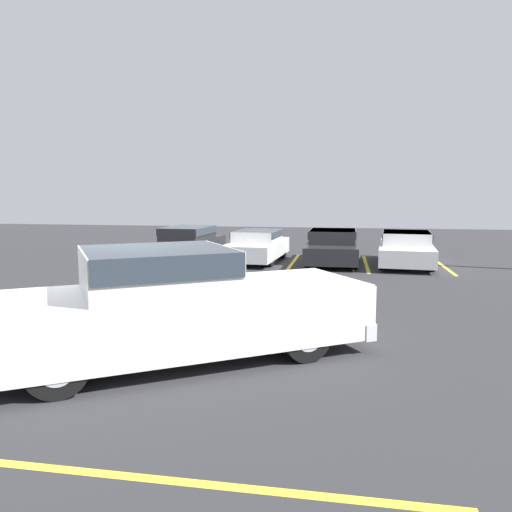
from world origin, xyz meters
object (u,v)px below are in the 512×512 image
object	(u,v)px
parked_sedan_a	(187,242)
parked_sedan_d	(406,247)
parked_sedan_b	(257,245)
wheel_stop_curb	(213,250)
traffic_cone	(26,299)
parked_sedan_c	(333,246)
pickup_truck	(178,305)

from	to	relation	value
parked_sedan_a	parked_sedan_d	world-z (taller)	parked_sedan_a
parked_sedan_b	wheel_stop_curb	world-z (taller)	parked_sedan_b
parked_sedan_d	traffic_cone	world-z (taller)	parked_sedan_d
traffic_cone	parked_sedan_b	bearing A→B (deg)	66.32
parked_sedan_b	wheel_stop_curb	xyz separation A→B (m)	(-2.49, 2.84, -0.56)
parked_sedan_a	parked_sedan_b	distance (m)	2.76
traffic_cone	parked_sedan_d	bearing A→B (deg)	43.14
parked_sedan_c	traffic_cone	size ratio (longest dim) A/B	9.07
parked_sedan_b	parked_sedan_c	bearing A→B (deg)	93.23
parked_sedan_c	wheel_stop_curb	xyz separation A→B (m)	(-5.33, 2.86, -0.59)
parked_sedan_a	wheel_stop_curb	bearing A→B (deg)	177.97
pickup_truck	wheel_stop_curb	xyz separation A→B (m)	(-3.21, 14.17, -0.80)
parked_sedan_a	parked_sedan_d	bearing A→B (deg)	93.83
traffic_cone	wheel_stop_curb	xyz separation A→B (m)	(1.30, 11.48, -0.14)
parked_sedan_a	parked_sedan_b	world-z (taller)	parked_sedan_a
parked_sedan_a	traffic_cone	xyz separation A→B (m)	(-1.03, -8.62, -0.47)
parked_sedan_d	parked_sedan_a	bearing A→B (deg)	-84.60
parked_sedan_a	parked_sedan_b	bearing A→B (deg)	93.85
pickup_truck	parked_sedan_a	size ratio (longest dim) A/B	1.29
parked_sedan_c	parked_sedan_d	world-z (taller)	parked_sedan_c
parked_sedan_b	traffic_cone	distance (m)	9.44
parked_sedan_b	parked_sedan_d	xyz separation A→B (m)	(5.47, 0.03, 0.01)
pickup_truck	parked_sedan_c	xyz separation A→B (m)	(2.12, 11.30, -0.21)
parked_sedan_a	parked_sedan_c	bearing A→B (deg)	93.40
parked_sedan_c	parked_sedan_d	size ratio (longest dim) A/B	0.90
parked_sedan_d	wheel_stop_curb	world-z (taller)	parked_sedan_d
wheel_stop_curb	parked_sedan_a	bearing A→B (deg)	-95.50
pickup_truck	traffic_cone	world-z (taller)	pickup_truck
parked_sedan_a	parked_sedan_d	xyz separation A→B (m)	(8.23, 0.05, -0.04)
pickup_truck	parked_sedan_c	size ratio (longest dim) A/B	1.44
parked_sedan_a	wheel_stop_curb	distance (m)	2.93
parked_sedan_b	traffic_cone	size ratio (longest dim) A/B	9.22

